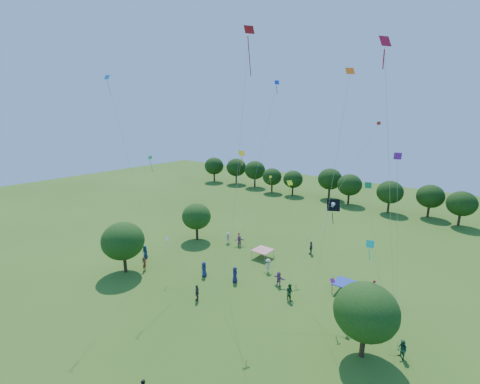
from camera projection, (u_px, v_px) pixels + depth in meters
The scene contains 36 objects.
near_tree_west at pixel (123, 241), 36.81m from camera, with size 4.83×4.83×6.06m.
near_tree_north at pixel (196, 216), 46.69m from camera, with size 4.21×4.21×5.47m.
near_tree_east at pixel (366, 312), 23.65m from camera, with size 4.73×4.73×5.99m.
treeline at pixel (360, 186), 64.22m from camera, with size 88.01×8.77×6.77m.
tent_red_stripe at pixel (263, 250), 41.22m from camera, with size 2.20×2.20×1.10m.
tent_blue at pixel (345, 283), 33.12m from camera, with size 2.20×2.20×1.10m.
crowd_person_0 at pixel (204, 269), 36.48m from camera, with size 0.87×0.47×1.76m, color navy.
crowd_person_1 at pixel (374, 287), 32.82m from camera, with size 0.60×0.38×1.60m, color maroon.
crowd_person_2 at pixel (289, 292), 31.84m from camera, with size 0.86×0.46×1.74m, color #214E25.
crowd_person_3 at pixel (268, 265), 37.50m from camera, with size 1.07×0.48×1.64m, color beige.
crowd_person_4 at pixel (197, 293), 31.77m from camera, with size 0.98×0.44×1.67m, color #474039.
crowd_person_5 at pixel (239, 241), 44.94m from camera, with size 1.47×0.53×1.58m, color #AD658E.
crowd_person_6 at pixel (145, 252), 41.15m from camera, with size 0.83×0.45×1.69m, color navy.
crowd_person_7 at pixel (239, 238), 45.89m from camera, with size 0.59×0.38×1.58m, color #9B311C.
crowd_person_8 at pixel (402, 350), 24.12m from camera, with size 0.76×0.41×1.55m, color #275B3C.
crowd_person_9 at pixel (228, 238), 46.01m from camera, with size 1.03×0.46×1.57m, color beige.
crowd_person_10 at pixel (311, 248), 42.29m from camera, with size 1.04×0.47×1.77m, color #3D3931.
crowd_person_11 at pixel (279, 279), 34.50m from camera, with size 1.51×0.54×1.62m, color #895089.
crowd_person_12 at pixel (235, 275), 35.21m from camera, with size 0.88×0.48×1.78m, color navy.
crowd_person_13 at pixel (145, 264), 37.90m from camera, with size 0.61×0.39×1.64m, color maroon.
pirate_kite at pixel (332, 207), 29.81m from camera, with size 2.95×7.94×8.98m.
red_high_kite at pixel (245, 83), 26.76m from camera, with size 3.21×0.90×23.64m.
small_kite_0 at pixel (351, 169), 37.48m from camera, with size 6.98×4.37×15.95m.
small_kite_1 at pixel (338, 144), 23.43m from camera, with size 3.20×3.24×19.76m.
small_kite_2 at pixel (289, 193), 37.48m from camera, with size 0.71×0.95×9.22m.
small_kite_3 at pixel (161, 191), 32.16m from camera, with size 2.25×2.55×12.78m.
small_kite_4 at pixel (267, 125), 40.22m from camera, with size 3.70×3.10×20.77m.
small_kite_5 at pixel (397, 196), 24.54m from camera, with size 1.77×0.65×13.92m.
small_kite_6 at pixel (170, 244), 35.21m from camera, with size 2.84×0.42×3.62m.
small_kite_7 at pixel (373, 256), 24.38m from camera, with size 2.24×2.61×7.51m.
small_kite_8 at pixel (388, 123), 19.34m from camera, with size 1.49×6.82×20.89m.
small_kite_9 at pixel (238, 183), 28.90m from camera, with size 1.46×1.97×13.59m.
small_kite_10 at pixel (263, 191), 45.01m from camera, with size 3.23×3.25×8.40m.
small_kite_11 at pixel (370, 205), 29.10m from camera, with size 2.02×1.56×10.80m.
small_kite_12 at pixel (121, 134), 32.75m from camera, with size 1.72×4.94×20.36m.
small_kite_13 at pixel (330, 285), 27.63m from camera, with size 2.67×1.08×3.11m.
Camera 1 is at (17.79, -8.85, 18.01)m, focal length 24.00 mm.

